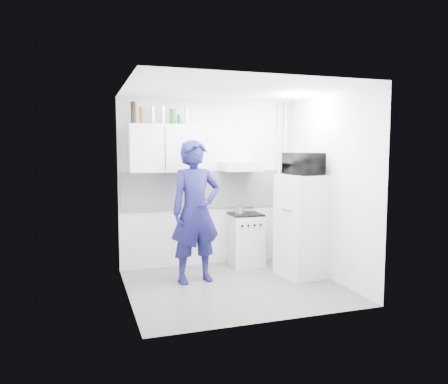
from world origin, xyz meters
name	(u,v)px	position (x,y,z in m)	size (l,w,h in m)	color
floor	(235,287)	(0.00, 0.00, 0.00)	(2.80, 2.80, 0.00)	#585855
ceiling	(235,90)	(0.00, 0.00, 2.60)	(2.80, 2.80, 0.00)	white
wall_back	(208,183)	(0.00, 1.25, 1.30)	(2.80, 2.80, 0.00)	white
wall_left	(126,194)	(-1.40, 0.00, 1.30)	(2.60, 2.60, 0.00)	white
wall_right	(328,187)	(1.40, 0.00, 1.30)	(2.60, 2.60, 0.00)	white
person	(196,212)	(-0.43, 0.39, 0.98)	(0.72, 0.47, 1.96)	#141347
stove	(245,240)	(0.53, 1.00, 0.40)	(0.50, 0.50, 0.80)	silver
fridge	(303,226)	(1.10, 0.18, 0.74)	(0.61, 0.61, 1.47)	white
stove_top	(245,214)	(0.53, 1.00, 0.81)	(0.48, 0.48, 0.03)	black
saucepan	(240,210)	(0.46, 1.06, 0.87)	(0.16, 0.16, 0.09)	silver
microwave	(304,164)	(1.10, 0.18, 1.63)	(0.38, 0.57, 0.31)	black
bottle_a	(133,113)	(-1.17, 1.07, 2.36)	(0.07, 0.07, 0.32)	black
bottle_b	(142,116)	(-1.06, 1.07, 2.32)	(0.06, 0.06, 0.24)	brown
bottle_c	(152,115)	(-0.90, 1.07, 2.33)	(0.06, 0.06, 0.26)	silver
bottle_d	(163,115)	(-0.74, 1.07, 2.34)	(0.06, 0.06, 0.27)	silver
canister_a	(173,117)	(-0.60, 1.07, 2.31)	(0.09, 0.09, 0.23)	#144C1E
canister_b	(180,120)	(-0.49, 1.07, 2.27)	(0.08, 0.08, 0.15)	#144C1E
bottle_e	(186,116)	(-0.39, 1.07, 2.33)	(0.06, 0.06, 0.25)	#B2B7BC
upper_cabinet	(163,148)	(-0.75, 1.07, 1.85)	(1.00, 0.35, 0.70)	white
range_hood	(241,166)	(0.45, 1.00, 1.57)	(0.60, 0.50, 0.14)	silver
backsplash	(209,190)	(0.00, 1.24, 1.20)	(2.74, 0.03, 0.60)	white
pipe_a	(285,182)	(1.30, 1.17, 1.30)	(0.05, 0.05, 2.60)	silver
pipe_b	(278,182)	(1.18, 1.17, 1.30)	(0.04, 0.04, 2.60)	silver
ceiling_spot_fixture	(298,97)	(1.00, 0.20, 2.57)	(0.10, 0.10, 0.02)	white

